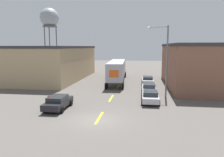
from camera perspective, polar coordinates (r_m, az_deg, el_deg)
The scene contains 12 objects.
ground_plane at distance 19.16m, azimuth -3.69°, elevation -10.74°, with size 160.00×160.00×0.00m, color #56514C.
road_centerline at distance 26.80m, azimuth -0.23°, elevation -5.15°, with size 0.20×18.30×0.01m.
warehouse_left at distance 44.42m, azimuth -15.78°, elevation 4.07°, with size 12.91×22.51×6.36m.
warehouse_right at distance 37.46m, azimuth 20.80°, elevation 3.38°, with size 8.81×19.94×6.71m.
semi_truck at distance 38.98m, azimuth 1.44°, elevation 2.53°, with size 3.49×16.30×3.78m.
parked_car_right_far at distance 36.79m, azimuth 9.31°, elevation -0.42°, with size 2.00×4.36×1.36m.
parked_car_right_near at distance 24.99m, azimuth 9.96°, elevation -4.59°, with size 2.00×4.36×1.36m.
parked_car_left_near at distance 22.78m, azimuth -13.92°, elevation -5.98°, with size 2.00×4.36×1.36m.
parked_car_right_mid at distance 29.69m, azimuth 9.63°, elevation -2.52°, with size 2.00×4.36×1.36m.
water_tower at distance 67.21m, azimuth -16.03°, elevation 14.86°, with size 5.37×5.37×17.14m.
street_lamp at distance 27.65m, azimuth 13.59°, elevation 5.63°, with size 2.67×0.32×8.78m.
fire_hydrant at distance 25.14m, azimuth -16.21°, elevation -5.29°, with size 0.22×0.22×0.96m.
Camera 1 is at (3.67, -17.73, 6.27)m, focal length 35.00 mm.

